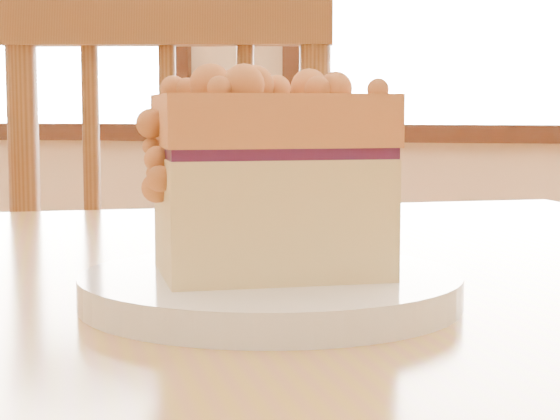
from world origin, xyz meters
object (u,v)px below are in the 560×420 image
at_px(plate, 271,290).
at_px(cake_slice, 269,174).
at_px(cafe_table_main, 17,393).
at_px(cafe_chair_main, 189,347).

distance_m(plate, cake_slice, 0.07).
relative_size(cafe_table_main, cake_slice, 9.56).
relative_size(cafe_table_main, plate, 6.70).
bearing_deg(cafe_chair_main, cake_slice, 101.73).
bearing_deg(cafe_chair_main, plate, 101.78).
height_order(plate, cake_slice, cake_slice).
bearing_deg(plate, cafe_chair_main, 110.22).
distance_m(cafe_table_main, cafe_chair_main, 0.73).
xyz_separation_m(plate, cake_slice, (-0.00, -0.00, 0.07)).
height_order(cafe_chair_main, plate, cafe_chair_main).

